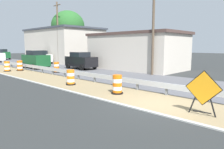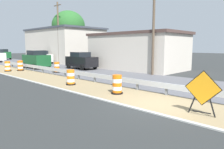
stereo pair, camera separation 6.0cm
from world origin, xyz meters
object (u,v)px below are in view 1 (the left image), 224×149
(traffic_barrel_far, at_px, (7,67))
(car_lead_near_lane, at_px, (36,59))
(warning_sign_diamond, at_px, (203,90))
(traffic_barrel_mid, at_px, (56,68))
(car_trailing_near_lane, at_px, (40,57))
(car_distant_a, at_px, (2,54))
(utility_pole_near, at_px, (153,24))
(traffic_barrel_nearest, at_px, (117,85))
(car_mid_far_lane, at_px, (81,60))
(traffic_barrel_close, at_px, (71,78))
(utility_pole_mid, at_px, (58,32))
(traffic_barrel_farther, at_px, (20,66))

(traffic_barrel_far, distance_m, car_lead_near_lane, 4.00)
(warning_sign_diamond, xyz_separation_m, traffic_barrel_mid, (3.39, 16.60, -0.52))
(car_lead_near_lane, xyz_separation_m, car_trailing_near_lane, (3.75, 6.02, -0.09))
(traffic_barrel_mid, relative_size, car_distant_a, 0.26)
(car_lead_near_lane, xyz_separation_m, utility_pole_near, (4.95, -14.12, 3.73))
(traffic_barrel_nearest, relative_size, car_mid_far_lane, 0.26)
(traffic_barrel_close, distance_m, car_lead_near_lane, 13.38)
(traffic_barrel_close, xyz_separation_m, utility_pole_near, (8.65, -1.28, 4.36))
(utility_pole_mid, bearing_deg, car_mid_far_lane, -102.94)
(traffic_barrel_close, bearing_deg, car_trailing_near_lane, 68.46)
(car_trailing_near_lane, bearing_deg, traffic_barrel_farther, -42.95)
(car_distant_a, distance_m, utility_pole_mid, 19.27)
(car_mid_far_lane, bearing_deg, car_trailing_near_lane, -179.56)
(warning_sign_diamond, bearing_deg, traffic_barrel_mid, -107.79)
(warning_sign_diamond, height_order, traffic_barrel_close, warning_sign_diamond)
(car_trailing_near_lane, bearing_deg, traffic_barrel_nearest, -19.45)
(traffic_barrel_mid, distance_m, car_trailing_near_lane, 12.52)
(car_mid_far_lane, bearing_deg, utility_pole_near, 10.91)
(traffic_barrel_farther, relative_size, car_mid_far_lane, 0.27)
(car_trailing_near_lane, height_order, car_mid_far_lane, car_trailing_near_lane)
(traffic_barrel_mid, bearing_deg, traffic_barrel_farther, 115.08)
(traffic_barrel_farther, bearing_deg, car_distant_a, 75.62)
(traffic_barrel_close, bearing_deg, car_mid_far_lane, 48.39)
(car_distant_a, relative_size, utility_pole_near, 0.46)
(car_trailing_near_lane, distance_m, utility_pole_mid, 5.00)
(traffic_barrel_close, height_order, traffic_barrel_mid, traffic_barrel_mid)
(traffic_barrel_far, height_order, car_trailing_near_lane, car_trailing_near_lane)
(warning_sign_diamond, distance_m, car_distant_a, 44.93)
(traffic_barrel_nearest, bearing_deg, traffic_barrel_close, 92.81)
(warning_sign_diamond, relative_size, traffic_barrel_mid, 1.67)
(car_trailing_near_lane, distance_m, car_distant_a, 15.97)
(warning_sign_diamond, xyz_separation_m, utility_pole_near, (8.88, 8.22, 3.84))
(car_distant_a, bearing_deg, utility_pole_mid, 5.34)
(traffic_barrel_mid, distance_m, car_lead_near_lane, 5.79)
(traffic_barrel_nearest, distance_m, car_trailing_near_lane, 24.35)
(traffic_barrel_far, bearing_deg, warning_sign_diamond, -90.24)
(traffic_barrel_mid, height_order, car_distant_a, car_distant_a)
(traffic_barrel_mid, bearing_deg, car_distant_a, 81.95)
(traffic_barrel_nearest, distance_m, traffic_barrel_farther, 15.92)
(warning_sign_diamond, distance_m, car_mid_far_lane, 19.06)
(traffic_barrel_mid, height_order, utility_pole_mid, utility_pole_mid)
(traffic_barrel_nearest, xyz_separation_m, utility_pole_mid, (8.78, 20.42, 4.34))
(traffic_barrel_farther, bearing_deg, utility_pole_mid, 29.82)
(warning_sign_diamond, bearing_deg, car_distant_a, -105.62)
(traffic_barrel_close, distance_m, traffic_barrel_far, 11.90)
(car_mid_far_lane, distance_m, utility_pole_mid, 9.02)
(traffic_barrel_far, bearing_deg, car_distant_a, 72.52)
(traffic_barrel_nearest, height_order, car_distant_a, car_distant_a)
(traffic_barrel_nearest, height_order, traffic_barrel_far, traffic_barrel_nearest)
(warning_sign_diamond, relative_size, car_lead_near_lane, 0.44)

